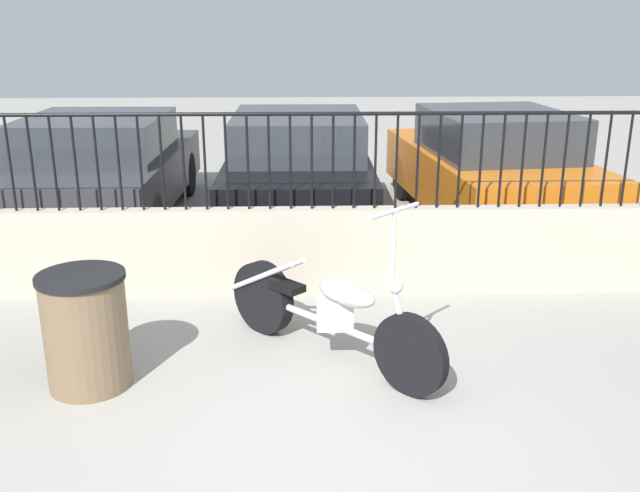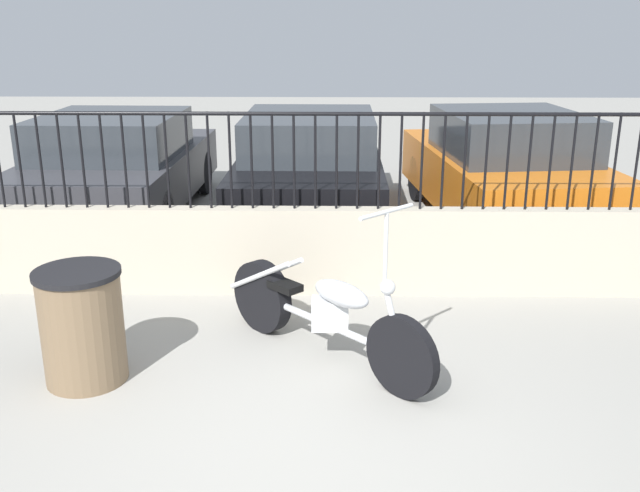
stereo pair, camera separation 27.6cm
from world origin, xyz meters
name	(u,v)px [view 1 (the left image)]	position (x,y,z in m)	size (l,w,h in m)	color
ground_plane	(305,452)	(0.00, 0.00, 0.00)	(40.00, 40.00, 0.00)	gray
low_wall	(302,251)	(0.00, 2.68, 0.43)	(8.27, 0.18, 0.85)	#B2A893
fence_railing	(301,146)	(0.00, 2.68, 1.45)	(8.27, 0.04, 0.90)	black
motorcycle_silver	(320,310)	(0.13, 1.33, 0.38)	(1.63, 1.65, 1.35)	black
trash_bin	(86,330)	(-1.56, 0.91, 0.43)	(0.62, 0.62, 0.86)	brown
car_dark_grey	(102,167)	(-2.59, 5.43, 0.69)	(1.97, 4.07, 1.38)	black
car_black	(298,168)	(-0.03, 5.23, 0.71)	(1.79, 4.18, 1.42)	black
car_orange	(490,167)	(2.45, 5.17, 0.72)	(2.20, 4.15, 1.45)	black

